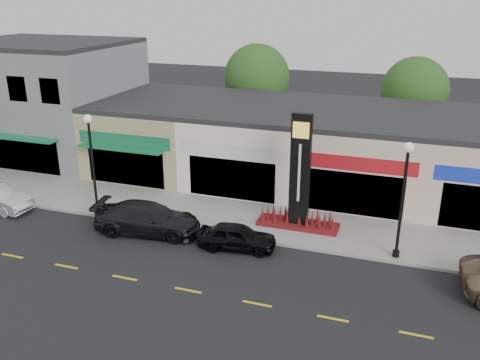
# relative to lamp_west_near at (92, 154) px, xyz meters

# --- Properties ---
(ground) EXTENTS (120.00, 120.00, 0.00)m
(ground) POSITION_rel_lamp_west_near_xyz_m (8.00, -2.50, -3.48)
(ground) COLOR black
(ground) RESTS_ON ground
(sidewalk) EXTENTS (52.00, 4.30, 0.15)m
(sidewalk) POSITION_rel_lamp_west_near_xyz_m (8.00, 1.85, -3.40)
(sidewalk) COLOR gray
(sidewalk) RESTS_ON ground
(curb) EXTENTS (52.00, 0.20, 0.15)m
(curb) POSITION_rel_lamp_west_near_xyz_m (8.00, -0.40, -3.40)
(curb) COLOR gray
(curb) RESTS_ON ground
(building_grey_2story) EXTENTS (12.00, 10.95, 8.30)m
(building_grey_2story) POSITION_rel_lamp_west_near_xyz_m (-10.00, 8.98, 0.67)
(building_grey_2story) COLOR slate
(building_grey_2story) RESTS_ON ground
(shop_beige) EXTENTS (7.00, 10.85, 4.80)m
(shop_beige) POSITION_rel_lamp_west_near_xyz_m (-0.50, 8.96, -1.08)
(shop_beige) COLOR tan
(shop_beige) RESTS_ON ground
(shop_cream) EXTENTS (7.00, 10.01, 4.80)m
(shop_cream) POSITION_rel_lamp_west_near_xyz_m (6.50, 8.97, -1.08)
(shop_cream) COLOR white
(shop_cream) RESTS_ON ground
(shop_pink_w) EXTENTS (7.00, 10.01, 4.80)m
(shop_pink_w) POSITION_rel_lamp_west_near_xyz_m (13.50, 8.97, -1.08)
(shop_pink_w) COLOR beige
(shop_pink_w) RESTS_ON ground
(tree_rear_west) EXTENTS (5.20, 5.20, 7.83)m
(tree_rear_west) POSITION_rel_lamp_west_near_xyz_m (4.00, 17.00, 1.74)
(tree_rear_west) COLOR #382619
(tree_rear_west) RESTS_ON ground
(tree_rear_mid) EXTENTS (4.80, 4.80, 7.29)m
(tree_rear_mid) POSITION_rel_lamp_west_near_xyz_m (16.00, 17.00, 1.41)
(tree_rear_mid) COLOR #382619
(tree_rear_mid) RESTS_ON ground
(lamp_west_near) EXTENTS (0.44, 0.44, 5.47)m
(lamp_west_near) POSITION_rel_lamp_west_near_xyz_m (0.00, 0.00, 0.00)
(lamp_west_near) COLOR black
(lamp_west_near) RESTS_ON sidewalk
(lamp_east_near) EXTENTS (0.44, 0.44, 5.47)m
(lamp_east_near) POSITION_rel_lamp_west_near_xyz_m (16.00, 0.00, 0.00)
(lamp_east_near) COLOR black
(lamp_east_near) RESTS_ON sidewalk
(pylon_sign) EXTENTS (4.20, 1.30, 6.00)m
(pylon_sign) POSITION_rel_lamp_west_near_xyz_m (11.00, 1.70, -1.20)
(pylon_sign) COLOR #520E0F
(pylon_sign) RESTS_ON sidewalk
(car_dark_sedan) EXTENTS (2.91, 5.67, 1.57)m
(car_dark_sedan) POSITION_rel_lamp_west_near_xyz_m (3.85, -1.23, -2.69)
(car_dark_sedan) COLOR black
(car_dark_sedan) RESTS_ON ground
(car_black_sedan) EXTENTS (1.98, 3.90, 1.27)m
(car_black_sedan) POSITION_rel_lamp_west_near_xyz_m (8.73, -1.40, -2.84)
(car_black_sedan) COLOR black
(car_black_sedan) RESTS_ON ground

